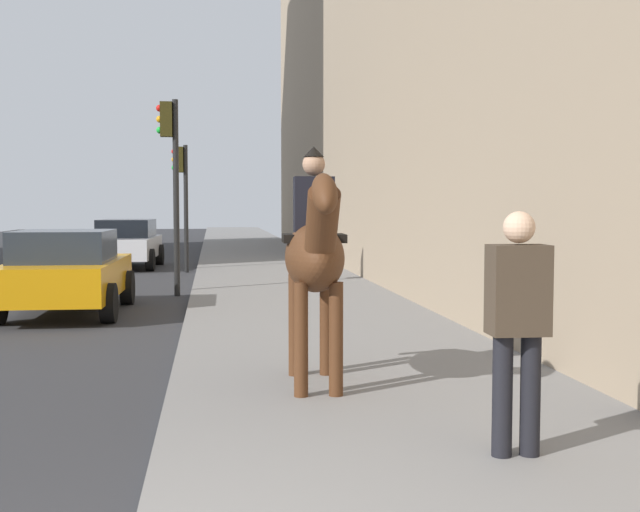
{
  "coord_description": "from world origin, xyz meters",
  "views": [
    {
      "loc": [
        -3.05,
        -0.44,
        1.86
      ],
      "look_at": [
        4.0,
        -1.41,
        1.4
      ],
      "focal_mm": 44.13,
      "sensor_mm": 36.0,
      "label": 1
    }
  ],
  "objects_px": {
    "traffic_light_near_curb": "(171,165)",
    "car_mid_lane": "(126,243)",
    "pedestrian_greeting": "(518,316)",
    "car_near_lane": "(67,271)",
    "traffic_light_far_curb": "(182,187)",
    "mounted_horse_near": "(315,253)"
  },
  "relations": [
    {
      "from": "traffic_light_near_curb",
      "to": "car_mid_lane",
      "type": "bearing_deg",
      "value": 12.85
    },
    {
      "from": "pedestrian_greeting",
      "to": "car_mid_lane",
      "type": "distance_m",
      "value": 19.3
    },
    {
      "from": "pedestrian_greeting",
      "to": "car_near_lane",
      "type": "height_order",
      "value": "pedestrian_greeting"
    },
    {
      "from": "traffic_light_far_curb",
      "to": "traffic_light_near_curb",
      "type": "bearing_deg",
      "value": 179.99
    },
    {
      "from": "mounted_horse_near",
      "to": "traffic_light_far_curb",
      "type": "relative_size",
      "value": 0.66
    },
    {
      "from": "mounted_horse_near",
      "to": "traffic_light_near_curb",
      "type": "xyz_separation_m",
      "value": [
        8.89,
        1.78,
        1.27
      ]
    },
    {
      "from": "car_near_lane",
      "to": "traffic_light_far_curb",
      "type": "xyz_separation_m",
      "value": [
        8.21,
        -1.65,
        1.63
      ]
    },
    {
      "from": "mounted_horse_near",
      "to": "traffic_light_near_curb",
      "type": "distance_m",
      "value": 9.15
    },
    {
      "from": "mounted_horse_near",
      "to": "traffic_light_far_curb",
      "type": "bearing_deg",
      "value": -170.7
    },
    {
      "from": "car_mid_lane",
      "to": "car_near_lane",
      "type": "bearing_deg",
      "value": 2.93
    },
    {
      "from": "traffic_light_near_curb",
      "to": "traffic_light_far_curb",
      "type": "relative_size",
      "value": 1.14
    },
    {
      "from": "traffic_light_far_curb",
      "to": "car_mid_lane",
      "type": "bearing_deg",
      "value": 42.72
    },
    {
      "from": "mounted_horse_near",
      "to": "pedestrian_greeting",
      "type": "bearing_deg",
      "value": 28.71
    },
    {
      "from": "car_near_lane",
      "to": "traffic_light_far_curb",
      "type": "bearing_deg",
      "value": -10.42
    },
    {
      "from": "car_near_lane",
      "to": "traffic_light_far_curb",
      "type": "distance_m",
      "value": 8.53
    },
    {
      "from": "car_near_lane",
      "to": "traffic_light_near_curb",
      "type": "height_order",
      "value": "traffic_light_near_curb"
    },
    {
      "from": "car_mid_lane",
      "to": "traffic_light_far_curb",
      "type": "xyz_separation_m",
      "value": [
        -1.88,
        -1.73,
        1.61
      ]
    },
    {
      "from": "car_mid_lane",
      "to": "pedestrian_greeting",
      "type": "bearing_deg",
      "value": 16.33
    },
    {
      "from": "traffic_light_near_curb",
      "to": "car_near_lane",
      "type": "bearing_deg",
      "value": 146.42
    },
    {
      "from": "pedestrian_greeting",
      "to": "mounted_horse_near",
      "type": "bearing_deg",
      "value": 28.53
    },
    {
      "from": "car_near_lane",
      "to": "traffic_light_near_curb",
      "type": "relative_size",
      "value": 0.96
    },
    {
      "from": "car_mid_lane",
      "to": "traffic_light_far_curb",
      "type": "bearing_deg",
      "value": 45.19
    }
  ]
}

